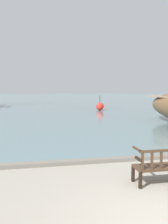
# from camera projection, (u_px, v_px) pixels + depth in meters

# --- Properties ---
(harbor_water) EXTENTS (100.00, 80.00, 0.08)m
(harbor_water) POSITION_uv_depth(u_px,v_px,m) (45.00, 100.00, 47.17)
(harbor_water) COLOR slate
(harbor_water) RESTS_ON ground
(quay_edge_kerb) EXTENTS (40.00, 0.30, 0.12)m
(quay_edge_kerb) POSITION_uv_depth(u_px,v_px,m) (111.00, 160.00, 8.06)
(quay_edge_kerb) COLOR slate
(quay_edge_kerb) RESTS_ON ground
(park_bench) EXTENTS (1.61, 0.54, 0.92)m
(park_bench) POSITION_uv_depth(u_px,v_px,m) (166.00, 165.00, 6.21)
(park_bench) COLOR black
(park_bench) RESTS_ON ground
(channel_buoy) EXTENTS (0.78, 0.78, 1.48)m
(channel_buoy) POSITION_uv_depth(u_px,v_px,m) (100.00, 106.00, 24.82)
(channel_buoy) COLOR red
(channel_buoy) RESTS_ON harbor_water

